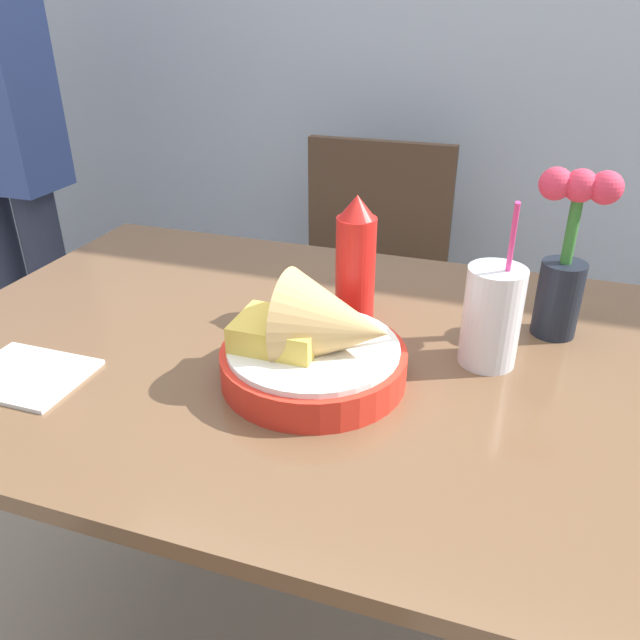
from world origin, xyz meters
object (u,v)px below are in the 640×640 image
Objects in this scene: chair_far_window at (368,278)px; ketchup_bottle at (356,260)px; drink_cup at (491,320)px; flower_vase at (566,258)px; food_basket at (320,346)px.

ketchup_bottle reaches higher than chair_far_window.
drink_cup is (0.22, -0.08, -0.03)m from ketchup_bottle.
flower_vase is (0.45, -0.62, 0.35)m from chair_far_window.
drink_cup is at bearing -64.21° from chair_far_window.
chair_far_window is 4.32× the size of ketchup_bottle.
drink_cup is at bearing -126.95° from flower_vase.
ketchup_bottle is at bearing -172.58° from flower_vase.
ketchup_bottle is 0.31m from flower_vase.
chair_far_window is at bearing 99.77° from food_basket.
chair_far_window is at bearing 115.79° from drink_cup.
flower_vase is at bearing 38.84° from food_basket.
flower_vase is at bearing 7.42° from ketchup_bottle.
food_basket is (0.15, -0.86, 0.28)m from chair_far_window.
drink_cup is 0.96× the size of flower_vase.
drink_cup is 0.16m from flower_vase.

